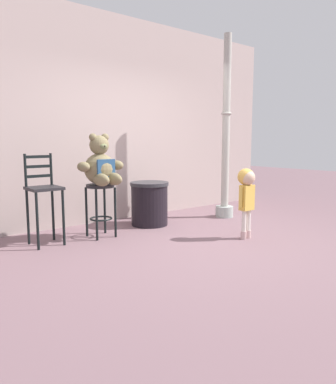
% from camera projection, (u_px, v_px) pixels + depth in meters
% --- Properties ---
extents(ground_plane, '(24.00, 24.00, 0.00)m').
position_uv_depth(ground_plane, '(209.00, 245.00, 4.57)').
color(ground_plane, '#7A5C63').
extents(building_wall, '(6.63, 0.30, 3.19)m').
position_uv_depth(building_wall, '(114.00, 120.00, 6.00)').
color(building_wall, '#B4A099').
rests_on(building_wall, ground_plane).
extents(bar_stool_with_teddy, '(0.37, 0.37, 0.70)m').
position_uv_depth(bar_stool_with_teddy, '(101.00, 200.00, 4.90)').
color(bar_stool_with_teddy, black).
rests_on(bar_stool_with_teddy, ground_plane).
extents(teddy_bear, '(0.63, 0.56, 0.66)m').
position_uv_depth(teddy_bear, '(101.00, 166.00, 4.81)').
color(teddy_bear, olive).
rests_on(teddy_bear, bar_stool_with_teddy).
extents(child_walking, '(0.29, 0.23, 0.92)m').
position_uv_depth(child_walking, '(247.00, 188.00, 4.78)').
color(child_walking, '#CCA6A3').
rests_on(child_walking, ground_plane).
extents(trash_bin, '(0.58, 0.58, 0.65)m').
position_uv_depth(trash_bin, '(150.00, 203.00, 5.62)').
color(trash_bin, black).
rests_on(trash_bin, ground_plane).
extents(lamppost, '(0.29, 0.29, 2.94)m').
position_uv_depth(lamppost, '(226.00, 146.00, 6.10)').
color(lamppost, '#A5AFA7').
rests_on(lamppost, ground_plane).
extents(bar_chair_empty, '(0.37, 0.37, 1.11)m').
position_uv_depth(bar_chair_empty, '(44.00, 193.00, 4.52)').
color(bar_chair_empty, black).
rests_on(bar_chair_empty, ground_plane).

